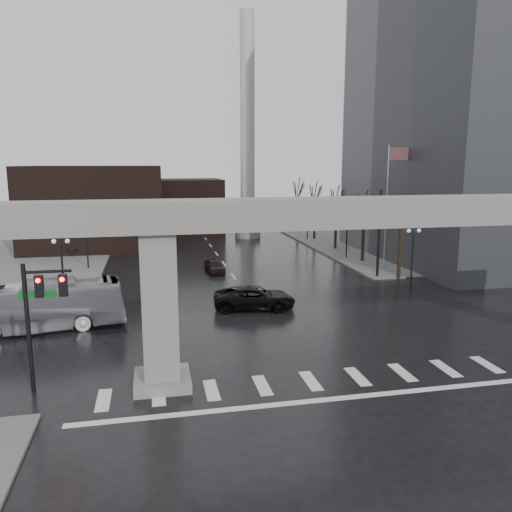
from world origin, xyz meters
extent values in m
plane|color=black|center=(0.00, 0.00, 0.00)|extent=(160.00, 160.00, 0.00)
cube|color=slate|center=(26.00, 36.00, 0.07)|extent=(28.00, 36.00, 0.15)
cube|color=gray|center=(0.00, 0.00, 8.00)|extent=(48.00, 2.20, 1.40)
cube|color=gray|center=(-7.00, 0.00, 3.65)|extent=(1.60, 1.60, 7.30)
cube|color=gray|center=(-7.00, 0.00, 0.25)|extent=(2.60, 2.60, 0.50)
cube|color=#5D5D62|center=(28.00, 26.00, 21.00)|extent=(22.00, 26.00, 42.00)
cube|color=black|center=(-14.00, 42.00, 5.00)|extent=(16.00, 14.00, 10.00)
cube|color=black|center=(-2.00, 52.00, 4.00)|extent=(10.00, 10.00, 8.00)
cylinder|color=beige|center=(6.00, 46.00, 15.00)|extent=(2.00, 2.00, 30.00)
cylinder|color=gray|center=(6.00, 46.00, 0.60)|extent=(3.60, 3.60, 1.20)
cylinder|color=black|center=(12.80, 18.80, 4.00)|extent=(0.24, 0.24, 8.00)
cylinder|color=black|center=(6.80, 18.80, 7.20)|extent=(12.00, 0.18, 0.18)
cube|color=black|center=(9.80, 18.80, 6.55)|extent=(0.35, 0.30, 1.00)
cube|color=black|center=(6.30, 18.80, 6.55)|extent=(0.35, 0.30, 1.00)
cube|color=black|center=(2.80, 18.80, 6.55)|extent=(0.35, 0.30, 1.00)
sphere|color=#FF0C05|center=(9.80, 18.62, 6.85)|extent=(0.20, 0.20, 0.20)
cube|color=#0C571F|center=(11.30, 18.80, 7.00)|extent=(1.80, 0.05, 0.35)
cube|color=#0C571F|center=(4.80, 18.80, 7.00)|extent=(1.80, 0.05, 0.35)
cylinder|color=black|center=(-12.80, 0.50, 3.00)|extent=(0.20, 0.20, 6.00)
cylinder|color=black|center=(-11.80, 0.50, 5.60)|extent=(2.00, 0.14, 0.14)
cube|color=black|center=(-12.20, 0.50, 4.95)|extent=(0.35, 0.30, 1.00)
cube|color=black|center=(-11.20, 0.50, 4.95)|extent=(0.35, 0.30, 1.00)
cube|color=#0C571F|center=(-12.30, 0.50, 4.60)|extent=(1.60, 0.05, 0.30)
cylinder|color=silver|center=(15.00, 22.00, 6.00)|extent=(0.12, 0.12, 12.00)
cube|color=red|center=(16.00, 22.00, 11.20)|extent=(2.00, 0.03, 1.20)
cylinder|color=black|center=(13.50, 14.00, 2.40)|extent=(0.14, 0.14, 4.80)
cube|color=black|center=(13.50, 14.00, 4.75)|extent=(0.90, 0.06, 0.06)
sphere|color=silver|center=(13.05, 14.00, 4.95)|extent=(0.32, 0.32, 0.32)
sphere|color=silver|center=(13.95, 14.00, 4.95)|extent=(0.32, 0.32, 0.32)
cylinder|color=black|center=(13.50, 28.00, 2.40)|extent=(0.14, 0.14, 4.80)
cube|color=black|center=(13.50, 28.00, 4.75)|extent=(0.90, 0.06, 0.06)
sphere|color=silver|center=(13.05, 28.00, 4.95)|extent=(0.32, 0.32, 0.32)
sphere|color=silver|center=(13.95, 28.00, 4.95)|extent=(0.32, 0.32, 0.32)
cylinder|color=black|center=(13.50, 42.00, 2.40)|extent=(0.14, 0.14, 4.80)
cube|color=black|center=(13.50, 42.00, 4.75)|extent=(0.90, 0.06, 0.06)
sphere|color=silver|center=(13.05, 42.00, 4.95)|extent=(0.32, 0.32, 0.32)
sphere|color=silver|center=(13.95, 42.00, 4.95)|extent=(0.32, 0.32, 0.32)
cylinder|color=black|center=(-13.50, 14.00, 2.40)|extent=(0.14, 0.14, 4.80)
cube|color=black|center=(-13.50, 14.00, 4.75)|extent=(0.90, 0.06, 0.06)
sphere|color=silver|center=(-13.95, 14.00, 4.95)|extent=(0.32, 0.32, 0.32)
sphere|color=silver|center=(-13.05, 14.00, 4.95)|extent=(0.32, 0.32, 0.32)
cylinder|color=black|center=(-13.50, 28.00, 2.40)|extent=(0.14, 0.14, 4.80)
cube|color=black|center=(-13.50, 28.00, 4.75)|extent=(0.90, 0.06, 0.06)
sphere|color=silver|center=(-13.95, 28.00, 4.95)|extent=(0.32, 0.32, 0.32)
sphere|color=silver|center=(-13.05, 28.00, 4.95)|extent=(0.32, 0.32, 0.32)
cylinder|color=black|center=(-13.50, 42.00, 2.40)|extent=(0.14, 0.14, 4.80)
cube|color=black|center=(-13.50, 42.00, 4.75)|extent=(0.90, 0.06, 0.06)
sphere|color=silver|center=(-13.95, 42.00, 4.95)|extent=(0.32, 0.32, 0.32)
sphere|color=silver|center=(-13.05, 42.00, 4.95)|extent=(0.32, 0.32, 0.32)
cylinder|color=black|center=(14.50, 18.00, 2.27)|extent=(0.34, 0.34, 4.55)
cylinder|color=black|center=(14.50, 18.00, 6.01)|extent=(0.12, 1.52, 2.98)
cylinder|color=black|center=(15.00, 18.25, 5.78)|extent=(0.83, 1.14, 2.51)
cylinder|color=black|center=(14.50, 26.00, 2.33)|extent=(0.34, 0.34, 4.66)
cylinder|color=black|center=(14.50, 26.00, 6.15)|extent=(0.12, 1.55, 3.05)
cylinder|color=black|center=(15.00, 26.25, 5.91)|extent=(0.85, 1.16, 2.57)
cylinder|color=black|center=(14.50, 34.00, 2.38)|extent=(0.34, 0.34, 4.76)
cylinder|color=black|center=(14.50, 34.00, 6.29)|extent=(0.12, 1.59, 3.11)
cylinder|color=black|center=(15.00, 34.25, 6.05)|extent=(0.86, 1.18, 2.62)
cylinder|color=black|center=(14.50, 42.00, 2.43)|extent=(0.34, 0.34, 4.87)
cylinder|color=black|center=(14.50, 42.00, 6.43)|extent=(0.12, 1.62, 3.18)
cylinder|color=black|center=(15.00, 42.25, 6.18)|extent=(0.88, 1.20, 2.68)
cylinder|color=black|center=(14.50, 50.00, 2.48)|extent=(0.34, 0.34, 4.97)
cylinder|color=black|center=(14.50, 50.00, 6.57)|extent=(0.12, 1.65, 3.25)
cylinder|color=black|center=(15.00, 50.25, 6.31)|extent=(0.89, 1.23, 2.74)
imported|color=black|center=(-0.19, 11.43, 0.81)|extent=(6.20, 3.64, 1.62)
imported|color=silver|center=(-14.70, 9.58, 1.55)|extent=(11.39, 4.00, 3.10)
imported|color=black|center=(-1.49, 24.05, 0.64)|extent=(1.83, 3.86, 1.27)
camera|label=1|loc=(-7.21, -22.46, 10.32)|focal=35.00mm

